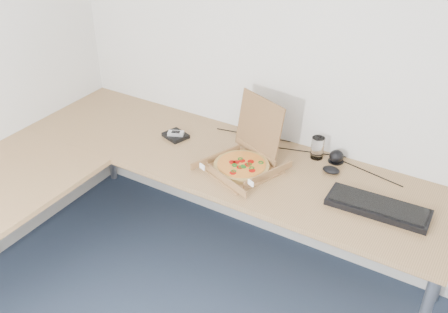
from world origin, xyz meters
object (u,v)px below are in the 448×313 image
Objects in this scene: desk at (134,182)px; keyboard at (378,207)px; drinking_glass at (318,148)px; wallet at (176,136)px; pizza_box at (243,162)px.

desk is 5.14× the size of keyboard.
wallet is at bearing -164.65° from drinking_glass.
keyboard is (0.74, 0.01, -0.03)m from pizza_box.
drinking_glass is 0.26× the size of keyboard.
keyboard is at bearing 18.52° from desk.
drinking_glass is at bearing 67.07° from pizza_box.
drinking_glass is (0.30, 0.31, 0.02)m from pizza_box.
desk is at bearing -118.11° from pizza_box.
desk is 0.47m from wallet.
drinking_glass reaches higher than keyboard.
keyboard is (1.19, 0.40, 0.04)m from desk.
desk is 0.59m from pizza_box.
keyboard is at bearing -33.75° from drinking_glass.
drinking_glass reaches higher than wallet.
pizza_box is 0.52m from wallet.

